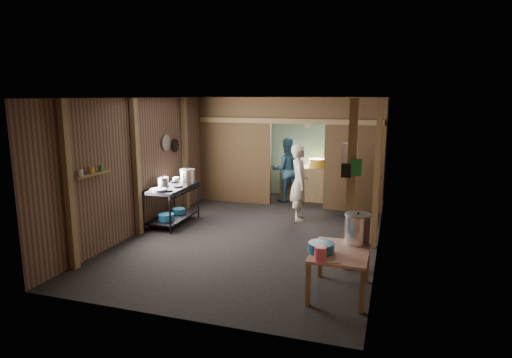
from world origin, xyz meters
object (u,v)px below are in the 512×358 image
(stock_pot, at_px, (358,229))
(yellow_tub, at_px, (317,163))
(prep_table, at_px, (339,272))
(pink_bucket, at_px, (320,254))
(gas_range, at_px, (172,205))
(cook, at_px, (299,182))
(stove_pot_large, at_px, (188,177))

(stock_pot, xyz_separation_m, yellow_tub, (-1.42, 4.77, 0.16))
(prep_table, bearing_deg, pink_bucket, -114.26)
(gas_range, height_order, pink_bucket, gas_range)
(stock_pot, distance_m, yellow_tub, 4.98)
(prep_table, distance_m, stock_pot, 0.66)
(pink_bucket, xyz_separation_m, cook, (-1.09, 3.77, 0.12))
(prep_table, xyz_separation_m, yellow_tub, (-1.23, 5.17, 0.66))
(prep_table, relative_size, yellow_tub, 2.56)
(stove_pot_large, distance_m, stock_pot, 4.32)
(stock_pot, bearing_deg, stove_pot_large, 149.52)
(stove_pot_large, height_order, stock_pot, stove_pot_large)
(pink_bucket, bearing_deg, prep_table, 65.74)
(prep_table, xyz_separation_m, pink_bucket, (-0.20, -0.43, 0.39))
(stock_pot, height_order, cook, cook)
(stove_pot_large, relative_size, stock_pot, 0.73)
(stove_pot_large, bearing_deg, gas_range, -113.13)
(gas_range, bearing_deg, pink_bucket, -36.70)
(prep_table, xyz_separation_m, stock_pot, (0.18, 0.39, 0.50))
(yellow_tub, relative_size, cook, 0.25)
(prep_table, bearing_deg, cook, 111.06)
(stove_pot_large, xyz_separation_m, cook, (2.26, 0.75, -0.13))
(cook, bearing_deg, prep_table, -176.01)
(prep_table, bearing_deg, stock_pot, 64.96)
(prep_table, xyz_separation_m, stove_pot_large, (-3.54, 2.58, 0.64))
(gas_range, distance_m, prep_table, 4.31)
(stove_pot_large, xyz_separation_m, pink_bucket, (3.34, -3.02, -0.25))
(gas_range, distance_m, cook, 2.71)
(stove_pot_large, height_order, pink_bucket, stove_pot_large)
(stove_pot_large, bearing_deg, cook, 18.34)
(stove_pot_large, distance_m, yellow_tub, 3.46)
(prep_table, distance_m, stove_pot_large, 4.43)
(yellow_tub, bearing_deg, cook, -91.55)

